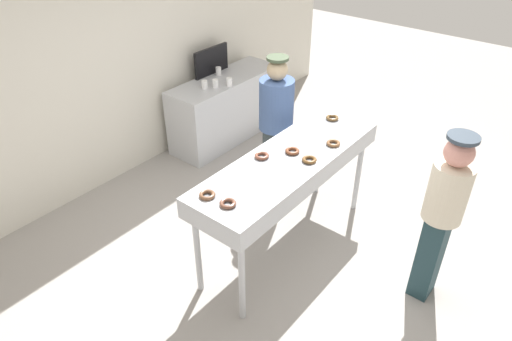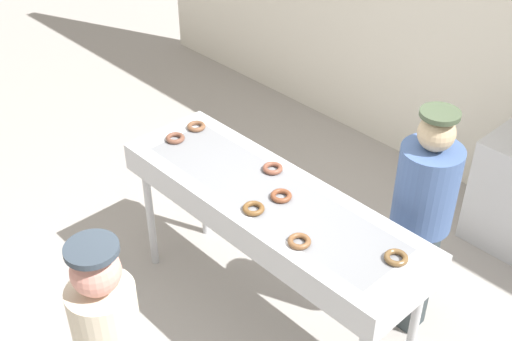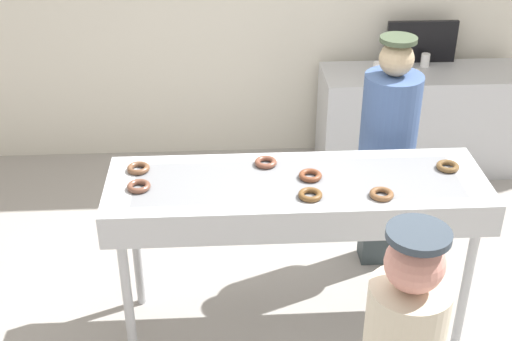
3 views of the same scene
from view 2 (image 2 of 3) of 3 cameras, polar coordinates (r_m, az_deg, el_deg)
name	(u,v)px [view 2 (image 2 of 3)]	position (r m, az deg, el deg)	size (l,w,h in m)	color
ground_plane	(268,314)	(4.71, 1.03, -12.34)	(16.00, 16.00, 0.00)	#9E9993
back_wall	(496,2)	(5.50, 20.14, 13.55)	(8.00, 0.12, 3.27)	silver
fryer_conveyor	(269,207)	(4.05, 1.17, -3.19)	(2.15, 0.67, 1.06)	#B7BABF
chocolate_donut_0	(281,196)	(3.95, 2.20, -2.22)	(0.13, 0.13, 0.03)	brown
chocolate_donut_1	(196,126)	(4.63, -5.22, 3.84)	(0.13, 0.13, 0.03)	brown
chocolate_donut_2	(253,208)	(3.85, -0.22, -3.32)	(0.13, 0.13, 0.03)	brown
chocolate_donut_3	(299,241)	(3.64, 3.78, -6.16)	(0.13, 0.13, 0.03)	brown
chocolate_donut_4	(396,258)	(3.61, 12.08, -7.42)	(0.13, 0.13, 0.03)	brown
chocolate_donut_5	(175,138)	(4.52, -7.04, 2.81)	(0.13, 0.13, 0.03)	brown
chocolate_donut_6	(273,168)	(4.18, 1.46, 0.19)	(0.13, 0.13, 0.03)	brown
worker_baker	(422,210)	(4.14, 14.25, -3.34)	(0.37, 0.37, 1.66)	#2F393C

